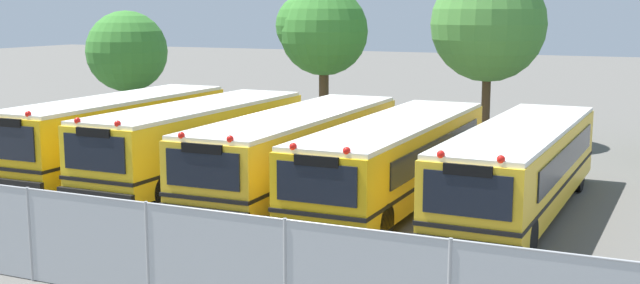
% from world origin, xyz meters
% --- Properties ---
extents(ground_plane, '(160.00, 160.00, 0.00)m').
position_xyz_m(ground_plane, '(0.00, 0.00, 0.00)').
color(ground_plane, '#595651').
extents(school_bus_0, '(2.54, 10.21, 2.72)m').
position_xyz_m(school_bus_0, '(-6.86, 0.18, 1.43)').
color(school_bus_0, yellow).
rests_on(school_bus_0, ground_plane).
extents(school_bus_1, '(2.66, 10.24, 2.65)m').
position_xyz_m(school_bus_1, '(-3.52, 0.05, 1.40)').
color(school_bus_1, yellow).
rests_on(school_bus_1, ground_plane).
extents(school_bus_2, '(2.75, 11.37, 2.55)m').
position_xyz_m(school_bus_2, '(0.04, 0.20, 1.35)').
color(school_bus_2, yellow).
rests_on(school_bus_2, ground_plane).
extents(school_bus_3, '(2.53, 11.14, 2.54)m').
position_xyz_m(school_bus_3, '(3.34, -0.16, 1.34)').
color(school_bus_3, yellow).
rests_on(school_bus_3, ground_plane).
extents(school_bus_4, '(2.69, 11.05, 2.57)m').
position_xyz_m(school_bus_4, '(6.88, -0.01, 1.36)').
color(school_bus_4, yellow).
rests_on(school_bus_4, ground_plane).
extents(tree_0, '(3.96, 3.96, 5.53)m').
position_xyz_m(tree_0, '(-13.96, 10.09, 3.54)').
color(tree_0, '#4C3823').
rests_on(tree_0, ground_plane).
extents(tree_1, '(4.06, 3.89, 6.58)m').
position_xyz_m(tree_1, '(-3.88, 10.40, 4.68)').
color(tree_1, '#4C3823').
rests_on(tree_1, ground_plane).
extents(tree_2, '(4.77, 4.77, 7.35)m').
position_xyz_m(tree_2, '(3.45, 11.39, 4.92)').
color(tree_2, '#4C3823').
rests_on(tree_2, ground_plane).
extents(chainlink_fence, '(20.68, 0.07, 1.99)m').
position_xyz_m(chainlink_fence, '(0.18, -9.68, 1.03)').
color(chainlink_fence, '#9EA0A3').
rests_on(chainlink_fence, ground_plane).
extents(traffic_cone, '(0.45, 0.45, 0.59)m').
position_xyz_m(traffic_cone, '(1.51, -7.97, 0.29)').
color(traffic_cone, '#EA5914').
rests_on(traffic_cone, ground_plane).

